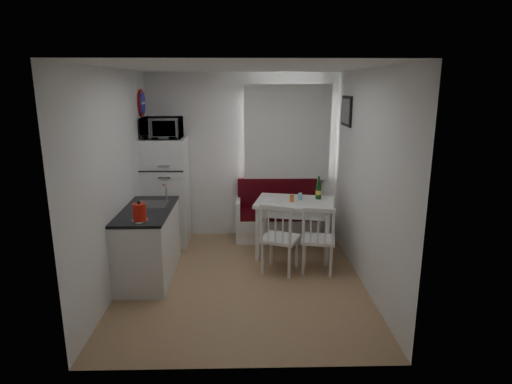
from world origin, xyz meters
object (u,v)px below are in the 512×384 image
(dining_table, at_px, (295,207))
(microwave, at_px, (162,128))
(bench, at_px, (278,219))
(kettle, at_px, (139,212))
(wine_bottle, at_px, (319,188))
(chair_left, at_px, (281,231))
(kitchen_counter, at_px, (149,243))
(fridge, at_px, (166,191))
(chair_right, at_px, (320,233))

(dining_table, height_order, microwave, microwave)
(bench, distance_m, kettle, 2.64)
(microwave, relative_size, wine_bottle, 1.72)
(bench, height_order, chair_left, bench)
(chair_left, relative_size, microwave, 1.02)
(kitchen_counter, distance_m, dining_table, 2.07)
(kitchen_counter, height_order, wine_bottle, kitchen_counter)
(fridge, distance_m, wine_bottle, 2.33)
(chair_left, bearing_deg, bench, 110.20)
(fridge, bearing_deg, microwave, -90.00)
(fridge, xyz_separation_m, kettle, (0.03, -1.78, 0.20))
(kettle, bearing_deg, dining_table, 32.47)
(microwave, relative_size, kettle, 2.36)
(dining_table, height_order, fridge, fridge)
(dining_table, bearing_deg, kettle, -135.28)
(dining_table, relative_size, wine_bottle, 3.68)
(dining_table, xyz_separation_m, microwave, (-1.92, 0.53, 1.07))
(chair_left, height_order, kettle, kettle)
(chair_right, distance_m, kettle, 2.25)
(dining_table, height_order, kettle, kettle)
(wine_bottle, bearing_deg, chair_left, -127.98)
(bench, distance_m, chair_right, 1.44)
(kitchen_counter, height_order, chair_right, kitchen_counter)
(wine_bottle, bearing_deg, fridge, 168.15)
(chair_right, relative_size, microwave, 0.89)
(fridge, height_order, kettle, fridge)
(kitchen_counter, bearing_deg, chair_left, -0.02)
(kitchen_counter, bearing_deg, fridge, 89.10)
(chair_right, relative_size, fridge, 0.31)
(fridge, height_order, microwave, microwave)
(bench, height_order, kettle, kettle)
(kitchen_counter, distance_m, bench, 2.22)
(wine_bottle, bearing_deg, microwave, 169.37)
(dining_table, height_order, chair_left, chair_left)
(microwave, distance_m, kettle, 1.90)
(microwave, bearing_deg, chair_right, -28.75)
(microwave, bearing_deg, bench, 5.30)
(bench, distance_m, fridge, 1.81)
(chair_right, bearing_deg, wine_bottle, 94.01)
(bench, bearing_deg, chair_right, -72.10)
(kitchen_counter, relative_size, dining_table, 1.08)
(wine_bottle, bearing_deg, bench, 132.42)
(kitchen_counter, height_order, kettle, kitchen_counter)
(kitchen_counter, distance_m, fridge, 1.30)
(kettle, bearing_deg, bench, 47.97)
(chair_right, distance_m, fridge, 2.51)
(fridge, bearing_deg, chair_left, -36.68)
(chair_right, bearing_deg, bench, 119.36)
(microwave, bearing_deg, chair_left, -35.56)
(bench, bearing_deg, wine_bottle, -47.58)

